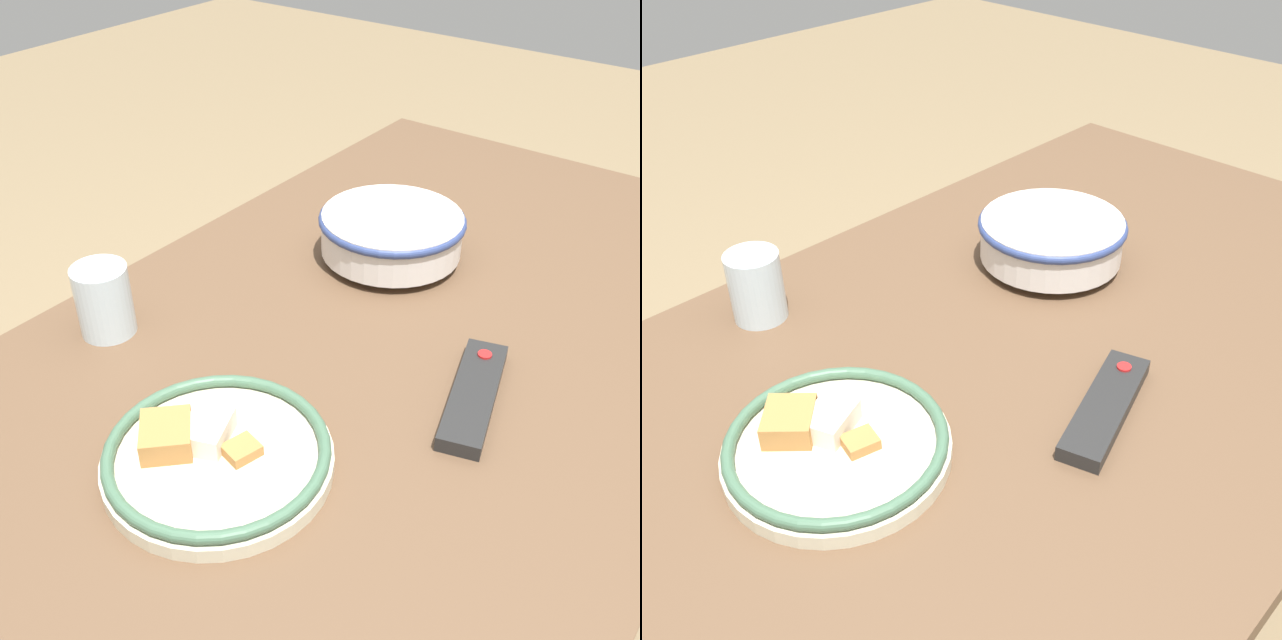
# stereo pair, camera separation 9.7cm
# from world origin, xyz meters

# --- Properties ---
(dining_table) EXTENTS (1.49, 0.83, 0.73)m
(dining_table) POSITION_xyz_m (0.00, 0.00, 0.65)
(dining_table) COLOR brown
(dining_table) RESTS_ON ground_plane
(noodle_bowl) EXTENTS (0.23, 0.23, 0.08)m
(noodle_bowl) POSITION_xyz_m (-0.20, -0.10, 0.78)
(noodle_bowl) COLOR silver
(noodle_bowl) RESTS_ON dining_table
(food_plate) EXTENTS (0.25, 0.25, 0.05)m
(food_plate) POSITION_xyz_m (0.29, -0.02, 0.75)
(food_plate) COLOR beige
(food_plate) RESTS_ON dining_table
(tv_remote) EXTENTS (0.20, 0.11, 0.02)m
(tv_remote) POSITION_xyz_m (0.03, 0.16, 0.74)
(tv_remote) COLOR black
(tv_remote) RESTS_ON dining_table
(drinking_glass) EXTENTS (0.07, 0.07, 0.10)m
(drinking_glass) POSITION_xyz_m (0.19, -0.31, 0.78)
(drinking_glass) COLOR silver
(drinking_glass) RESTS_ON dining_table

